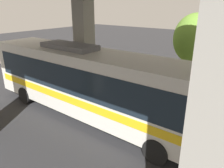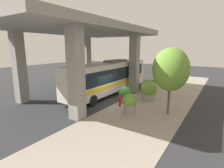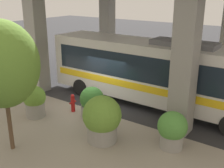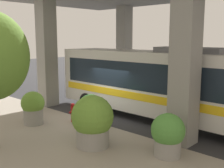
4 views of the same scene
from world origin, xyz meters
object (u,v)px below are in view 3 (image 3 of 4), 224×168
(fire_hydrant, at_px, (73,103))
(street_tree_near, at_px, (2,65))
(planter_back, at_px, (172,130))
(planter_middle, at_px, (35,101))
(planter_extra, at_px, (92,102))
(bus, at_px, (159,71))
(planter_front, at_px, (102,119))

(fire_hydrant, height_order, street_tree_near, street_tree_near)
(planter_back, height_order, street_tree_near, street_tree_near)
(planter_middle, height_order, planter_extra, planter_middle)
(planter_extra, distance_m, street_tree_near, 4.97)
(bus, xyz_separation_m, fire_hydrant, (-3.16, 3.16, -1.50))
(planter_middle, bearing_deg, bus, -42.32)
(planter_back, xyz_separation_m, street_tree_near, (-3.71, 5.04, 2.64))
(bus, height_order, street_tree_near, street_tree_near)
(planter_back, height_order, planter_extra, planter_back)
(planter_back, distance_m, street_tree_near, 6.79)
(planter_front, xyz_separation_m, street_tree_near, (-2.55, 2.50, 2.43))
(bus, height_order, fire_hydrant, bus)
(bus, relative_size, fire_hydrant, 13.11)
(bus, relative_size, planter_middle, 7.87)
(planter_middle, distance_m, street_tree_near, 3.92)
(bus, distance_m, planter_extra, 3.82)
(fire_hydrant, relative_size, planter_extra, 0.63)
(bus, height_order, planter_front, bus)
(planter_extra, bearing_deg, fire_hydrant, 97.67)
(planter_middle, bearing_deg, street_tree_near, -147.55)
(fire_hydrant, distance_m, planter_front, 3.36)
(fire_hydrant, relative_size, planter_middle, 0.60)
(planter_front, bearing_deg, planter_extra, 49.29)
(fire_hydrant, xyz_separation_m, planter_middle, (-1.50, 1.09, 0.35))
(fire_hydrant, bearing_deg, planter_extra, -82.33)
(fire_hydrant, xyz_separation_m, planter_extra, (0.15, -1.14, 0.26))
(fire_hydrant, height_order, planter_extra, planter_extra)
(planter_extra, xyz_separation_m, street_tree_near, (-4.14, 0.65, 2.68))
(planter_front, height_order, street_tree_near, street_tree_near)
(planter_front, relative_size, planter_back, 1.29)
(fire_hydrant, xyz_separation_m, planter_front, (-1.44, -2.99, 0.52))
(planter_middle, relative_size, planter_extra, 1.04)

